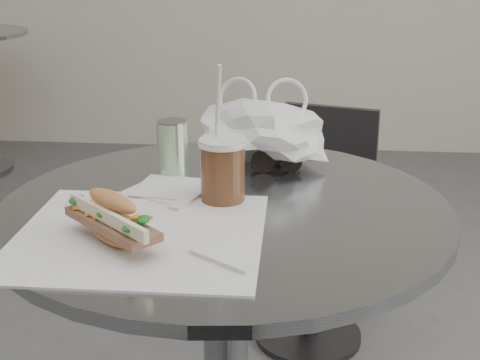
# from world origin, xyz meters

# --- Properties ---
(cafe_table) EXTENTS (0.76, 0.76, 0.74)m
(cafe_table) POSITION_xyz_m (0.00, 0.20, 0.47)
(cafe_table) COLOR slate
(cafe_table) RESTS_ON ground
(chair_far) EXTENTS (0.37, 0.40, 0.69)m
(chair_far) POSITION_xyz_m (0.18, 1.00, 0.31)
(chair_far) COLOR #2A2A2C
(chair_far) RESTS_ON ground
(sandwich_paper) EXTENTS (0.37, 0.35, 0.00)m
(sandwich_paper) POSITION_xyz_m (-0.11, 0.06, 0.74)
(sandwich_paper) COLOR white
(sandwich_paper) RESTS_ON cafe_table
(banh_mi) EXTENTS (0.22, 0.21, 0.07)m
(banh_mi) POSITION_xyz_m (-0.14, 0.03, 0.78)
(banh_mi) COLOR #CA894C
(banh_mi) RESTS_ON sandwich_paper
(iced_coffee) EXTENTS (0.08, 0.08, 0.24)m
(iced_coffee) POSITION_xyz_m (-0.00, 0.21, 0.80)
(iced_coffee) COLOR brown
(iced_coffee) RESTS_ON cafe_table
(sunglasses) EXTENTS (0.10, 0.04, 0.04)m
(sunglasses) POSITION_xyz_m (0.08, 0.38, 0.76)
(sunglasses) COLOR black
(sunglasses) RESTS_ON cafe_table
(plastic_bag) EXTENTS (0.25, 0.20, 0.12)m
(plastic_bag) POSITION_xyz_m (0.05, 0.43, 0.80)
(plastic_bag) COLOR white
(plastic_bag) RESTS_ON cafe_table
(napkin_stack) EXTENTS (0.16, 0.16, 0.01)m
(napkin_stack) POSITION_xyz_m (-0.10, 0.25, 0.74)
(napkin_stack) COLOR white
(napkin_stack) RESTS_ON cafe_table
(drink_can) EXTENTS (0.06, 0.06, 0.11)m
(drink_can) POSITION_xyz_m (-0.11, 0.33, 0.79)
(drink_can) COLOR #61A25E
(drink_can) RESTS_ON cafe_table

